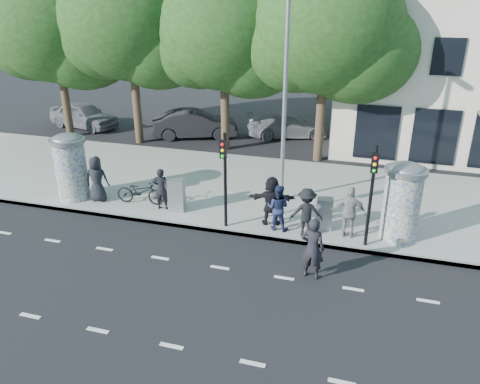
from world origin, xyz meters
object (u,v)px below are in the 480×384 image
(ped_a, at_px, (97,179))
(cabinet_right, at_px, (324,214))
(traffic_pole_near, at_px, (225,171))
(street_lamp, at_px, (285,82))
(car_mid, at_px, (195,124))
(ped_c, at_px, (278,208))
(ped_f, at_px, (272,201))
(ped_e, at_px, (350,213))
(man_road, at_px, (313,248))
(ad_column_left, at_px, (71,165))
(bicycle, at_px, (140,192))
(car_left, at_px, (84,115))
(cabinet_left, at_px, (177,195))
(ped_b, at_px, (161,189))
(ad_column_right, at_px, (402,199))
(car_right, at_px, (288,125))
(ped_d, at_px, (306,212))
(traffic_pole_far, at_px, (372,187))

(ped_a, bearing_deg, cabinet_right, 167.90)
(traffic_pole_near, xyz_separation_m, ped_a, (-5.50, 0.72, -1.17))
(street_lamp, height_order, car_mid, street_lamp)
(ped_c, height_order, ped_f, ped_f)
(ped_e, bearing_deg, ped_a, 0.12)
(ped_e, bearing_deg, traffic_pole_near, 7.84)
(ped_c, distance_m, man_road, 2.87)
(street_lamp, height_order, ped_e, street_lamp)
(ad_column_left, relative_size, traffic_pole_near, 0.78)
(ped_c, relative_size, bicycle, 0.85)
(ped_e, xyz_separation_m, bicycle, (-7.97, 0.48, -0.40))
(man_road, height_order, car_left, man_road)
(cabinet_right, height_order, car_mid, car_mid)
(ped_f, distance_m, cabinet_left, 3.67)
(ad_column_left, height_order, bicycle, ad_column_left)
(cabinet_left, bearing_deg, ped_c, -14.63)
(ped_b, bearing_deg, traffic_pole_near, 156.57)
(ped_f, relative_size, bicycle, 0.92)
(ad_column_left, distance_m, ped_a, 1.20)
(ped_b, height_order, ped_e, ped_e)
(ad_column_right, relative_size, man_road, 1.38)
(ped_f, bearing_deg, ad_column_right, 172.83)
(street_lamp, xyz_separation_m, ped_c, (0.39, -2.51, -3.82))
(ped_e, relative_size, man_road, 0.94)
(man_road, relative_size, car_left, 0.42)
(traffic_pole_near, distance_m, ped_c, 2.22)
(traffic_pole_near, bearing_deg, ped_b, 165.12)
(ad_column_right, bearing_deg, car_mid, 139.03)
(ad_column_right, bearing_deg, car_right, 117.87)
(ped_f, bearing_deg, ad_column_left, -10.61)
(ad_column_right, height_order, ped_f, ad_column_right)
(ped_b, relative_size, ped_d, 0.95)
(ad_column_left, xyz_separation_m, bicycle, (2.83, 0.22, -0.88))
(ped_f, height_order, cabinet_left, ped_f)
(ped_d, relative_size, man_road, 0.89)
(ad_column_left, distance_m, ped_b, 3.88)
(car_left, bearing_deg, ped_b, -122.00)
(traffic_pole_far, relative_size, ped_e, 1.88)
(cabinet_left, xyz_separation_m, car_left, (-10.52, 9.84, 0.01))
(street_lamp, distance_m, bicycle, 6.89)
(ped_f, height_order, car_right, ped_f)
(cabinet_right, bearing_deg, car_mid, 124.95)
(ped_f, bearing_deg, street_lamp, -97.76)
(ad_column_right, distance_m, traffic_pole_near, 5.91)
(ad_column_right, height_order, man_road, ad_column_right)
(traffic_pole_near, distance_m, car_right, 12.25)
(cabinet_left, height_order, car_left, car_left)
(bicycle, bearing_deg, cabinet_right, -96.43)
(street_lamp, xyz_separation_m, ped_f, (0.10, -2.17, -3.75))
(bicycle, distance_m, cabinet_left, 1.62)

